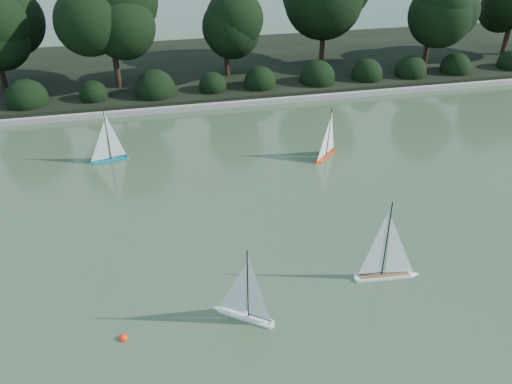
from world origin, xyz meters
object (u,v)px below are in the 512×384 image
(sailboat_orange, at_px, (325,150))
(sailboat_teal, at_px, (106,153))
(sailboat_white_a, at_px, (241,305))
(race_buoy, at_px, (123,339))
(sailboat_white_b, at_px, (391,265))

(sailboat_orange, distance_m, sailboat_teal, 5.99)
(sailboat_white_a, xyz_separation_m, race_buoy, (-2.02, -0.08, -0.25))
(race_buoy, bearing_deg, sailboat_orange, 45.25)
(sailboat_orange, relative_size, race_buoy, 9.67)
(race_buoy, bearing_deg, sailboat_white_b, 5.56)
(sailboat_teal, relative_size, race_buoy, 9.77)
(sailboat_white_a, bearing_deg, sailboat_teal, 111.13)
(sailboat_white_b, xyz_separation_m, race_buoy, (-5.00, -0.49, -0.28))
(sailboat_white_b, bearing_deg, sailboat_teal, 132.12)
(sailboat_white_b, height_order, sailboat_orange, sailboat_white_b)
(sailboat_white_a, relative_size, sailboat_white_b, 0.90)
(sailboat_teal, bearing_deg, sailboat_orange, -10.54)
(race_buoy, bearing_deg, sailboat_white_a, 2.26)
(sailboat_white_b, relative_size, race_buoy, 11.33)
(sailboat_white_b, bearing_deg, sailboat_orange, 85.32)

